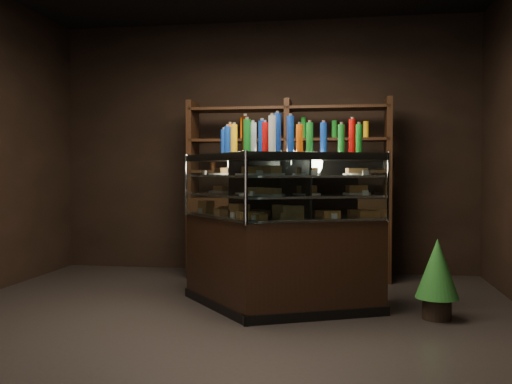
% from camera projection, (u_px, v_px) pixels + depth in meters
% --- Properties ---
extents(ground, '(5.00, 5.00, 0.00)m').
position_uv_depth(ground, '(219.00, 325.00, 4.45)').
color(ground, black).
rests_on(ground, ground).
extents(room_shell, '(5.02, 5.02, 3.01)m').
position_uv_depth(room_shell, '(218.00, 75.00, 4.39)').
color(room_shell, black).
rests_on(room_shell, ground).
extents(display_case, '(1.89, 1.37, 1.36)m').
position_uv_depth(display_case, '(274.00, 257.00, 4.95)').
color(display_case, black).
rests_on(display_case, ground).
extents(food_display, '(1.57, 1.00, 0.42)m').
position_uv_depth(food_display, '(274.00, 190.00, 4.93)').
color(food_display, '#D6874D').
rests_on(food_display, display_case).
extents(bottles_top, '(1.40, 0.86, 0.30)m').
position_uv_depth(bottles_top, '(275.00, 137.00, 4.92)').
color(bottles_top, '#0F38B2').
rests_on(bottles_top, display_case).
extents(potted_conifer, '(0.35, 0.35, 0.75)m').
position_uv_depth(potted_conifer, '(437.00, 267.00, 4.61)').
color(potted_conifer, black).
rests_on(potted_conifer, ground).
extents(back_shelving, '(2.26, 0.44, 2.00)m').
position_uv_depth(back_shelving, '(288.00, 224.00, 6.40)').
color(back_shelving, black).
rests_on(back_shelving, ground).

